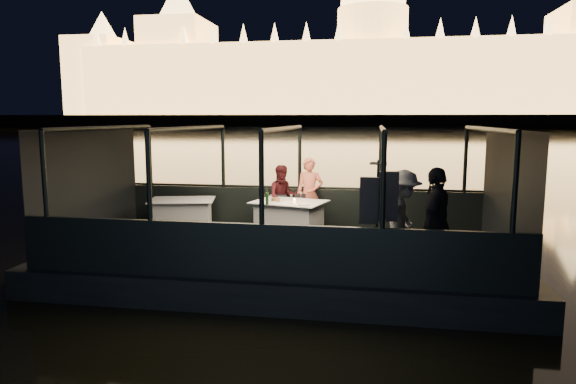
% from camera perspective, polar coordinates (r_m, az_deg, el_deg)
% --- Properties ---
extents(river_water, '(500.00, 500.00, 0.00)m').
position_cam_1_polar(river_water, '(89.53, 8.54, 6.20)').
color(river_water, black).
rests_on(river_water, ground).
extents(boat_hull, '(8.60, 4.40, 1.00)m').
position_cam_1_polar(boat_hull, '(10.07, -0.38, -9.09)').
color(boat_hull, black).
rests_on(boat_hull, river_water).
extents(boat_deck, '(8.00, 4.00, 0.04)m').
position_cam_1_polar(boat_deck, '(9.94, -0.39, -6.44)').
color(boat_deck, black).
rests_on(boat_deck, boat_hull).
extents(gunwale_port, '(8.00, 0.08, 0.90)m').
position_cam_1_polar(gunwale_port, '(11.77, 1.29, -1.79)').
color(gunwale_port, black).
rests_on(gunwale_port, boat_deck).
extents(gunwale_starboard, '(8.00, 0.08, 0.90)m').
position_cam_1_polar(gunwale_starboard, '(7.92, -2.90, -6.76)').
color(gunwale_starboard, black).
rests_on(gunwale_starboard, boat_deck).
extents(cabin_glass_port, '(8.00, 0.02, 1.40)m').
position_cam_1_polar(cabin_glass_port, '(11.62, 1.31, 3.80)').
color(cabin_glass_port, '#99B2B2').
rests_on(cabin_glass_port, gunwale_port).
extents(cabin_glass_starboard, '(8.00, 0.02, 1.40)m').
position_cam_1_polar(cabin_glass_starboard, '(7.70, -2.97, 1.54)').
color(cabin_glass_starboard, '#99B2B2').
rests_on(cabin_glass_starboard, gunwale_starboard).
extents(cabin_roof_glass, '(8.00, 4.00, 0.02)m').
position_cam_1_polar(cabin_roof_glass, '(9.62, -0.40, 7.05)').
color(cabin_roof_glass, '#99B2B2').
rests_on(cabin_roof_glass, boat_deck).
extents(end_wall_fore, '(0.02, 4.00, 2.30)m').
position_cam_1_polar(end_wall_fore, '(11.11, -21.16, 0.71)').
color(end_wall_fore, black).
rests_on(end_wall_fore, boat_deck).
extents(end_wall_aft, '(0.02, 4.00, 2.30)m').
position_cam_1_polar(end_wall_aft, '(9.85, 23.20, -0.30)').
color(end_wall_aft, black).
rests_on(end_wall_aft, boat_deck).
extents(canopy_ribs, '(8.00, 4.00, 2.30)m').
position_cam_1_polar(canopy_ribs, '(9.71, -0.39, 0.25)').
color(canopy_ribs, black).
rests_on(canopy_ribs, boat_deck).
extents(embankment, '(400.00, 140.00, 6.00)m').
position_cam_1_polar(embankment, '(219.48, 9.21, 7.58)').
color(embankment, '#423D33').
rests_on(embankment, ground).
extents(parliament_building, '(220.00, 32.00, 60.00)m').
position_cam_1_polar(parliament_building, '(186.30, 9.32, 16.13)').
color(parliament_building, '#F2D18C').
rests_on(parliament_building, embankment).
extents(dining_table_central, '(1.67, 1.39, 0.77)m').
position_cam_1_polar(dining_table_central, '(10.82, 0.14, -3.03)').
color(dining_table_central, silver).
rests_on(dining_table_central, boat_deck).
extents(dining_table_aft, '(1.57, 1.29, 0.73)m').
position_cam_1_polar(dining_table_aft, '(11.53, -11.63, -2.50)').
color(dining_table_aft, white).
rests_on(dining_table_aft, boat_deck).
extents(chair_port_left, '(0.41, 0.41, 0.80)m').
position_cam_1_polar(chair_port_left, '(11.31, -1.20, -2.21)').
color(chair_port_left, black).
rests_on(chair_port_left, boat_deck).
extents(chair_port_right, '(0.47, 0.47, 0.83)m').
position_cam_1_polar(chair_port_right, '(11.23, 1.62, -2.28)').
color(chair_port_right, black).
rests_on(chair_port_right, boat_deck).
extents(coat_stand, '(0.62, 0.56, 1.86)m').
position_cam_1_polar(coat_stand, '(8.11, 9.84, -3.25)').
color(coat_stand, black).
rests_on(coat_stand, boat_deck).
extents(person_woman_coral, '(0.60, 0.41, 1.63)m').
position_cam_1_polar(person_woman_coral, '(11.41, 2.41, -0.59)').
color(person_woman_coral, '#E06D51').
rests_on(person_woman_coral, boat_deck).
extents(person_man_maroon, '(0.82, 0.72, 1.46)m').
position_cam_1_polar(person_man_maroon, '(11.50, -0.57, -0.52)').
color(person_man_maroon, '#391013').
rests_on(person_man_maroon, boat_deck).
extents(passenger_stripe, '(0.88, 1.20, 1.67)m').
position_cam_1_polar(passenger_stripe, '(8.66, 12.57, -2.94)').
color(passenger_stripe, silver).
rests_on(passenger_stripe, boat_deck).
extents(passenger_dark, '(0.78, 1.12, 1.76)m').
position_cam_1_polar(passenger_dark, '(8.31, 16.10, -3.52)').
color(passenger_dark, black).
rests_on(passenger_dark, boat_deck).
extents(wine_bottle, '(0.07, 0.07, 0.29)m').
position_cam_1_polar(wine_bottle, '(10.39, -2.33, -0.54)').
color(wine_bottle, black).
rests_on(wine_bottle, dining_table_central).
extents(bread_basket, '(0.21, 0.21, 0.07)m').
position_cam_1_polar(bread_basket, '(10.72, -1.41, -0.86)').
color(bread_basket, brown).
rests_on(bread_basket, dining_table_central).
extents(amber_candle, '(0.08, 0.08, 0.09)m').
position_cam_1_polar(amber_candle, '(10.52, 0.71, -1.03)').
color(amber_candle, '#FF8B3F').
rests_on(amber_candle, dining_table_central).
extents(plate_near, '(0.24, 0.24, 0.01)m').
position_cam_1_polar(plate_near, '(10.28, 1.78, -1.43)').
color(plate_near, silver).
rests_on(plate_near, dining_table_central).
extents(plate_far, '(0.28, 0.28, 0.02)m').
position_cam_1_polar(plate_far, '(10.72, -1.83, -1.03)').
color(plate_far, white).
rests_on(plate_far, dining_table_central).
extents(wine_glass_white, '(0.07, 0.07, 0.18)m').
position_cam_1_polar(wine_glass_white, '(10.43, -1.91, -0.80)').
color(wine_glass_white, white).
rests_on(wine_glass_white, dining_table_central).
extents(wine_glass_red, '(0.09, 0.09, 0.21)m').
position_cam_1_polar(wine_glass_red, '(10.65, 1.46, -0.62)').
color(wine_glass_red, white).
rests_on(wine_glass_red, dining_table_central).
extents(wine_glass_empty, '(0.08, 0.08, 0.19)m').
position_cam_1_polar(wine_glass_empty, '(10.38, 0.36, -0.84)').
color(wine_glass_empty, silver).
rests_on(wine_glass_empty, dining_table_central).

